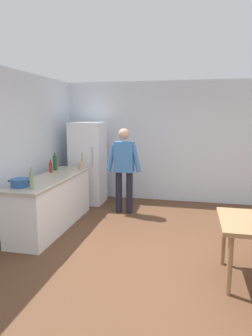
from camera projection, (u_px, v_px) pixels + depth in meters
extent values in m
plane|color=brown|center=(161.00, 259.00, 4.08)|extent=(14.00, 14.00, 0.00)
cube|color=silver|center=(176.00, 142.00, 6.73)|extent=(6.40, 0.12, 2.70)
cube|color=white|center=(52.00, 203.00, 5.21)|extent=(0.60, 2.12, 0.86)
cube|color=#B2A893|center=(51.00, 178.00, 5.13)|extent=(0.64, 2.20, 0.04)
cube|color=white|center=(88.00, 163.00, 6.64)|extent=(0.70, 0.64, 1.80)
cylinder|color=#B2B2B7|center=(92.00, 156.00, 6.23)|extent=(0.02, 0.02, 0.40)
cylinder|color=#1E1E2D|center=(119.00, 192.00, 6.02)|extent=(0.13, 0.13, 0.84)
cylinder|color=#1E1E2D|center=(129.00, 193.00, 5.97)|extent=(0.13, 0.13, 0.84)
cube|color=#3D75B7|center=(124.00, 157.00, 5.87)|extent=(0.38, 0.22, 0.60)
sphere|color=tan|center=(124.00, 134.00, 5.79)|extent=(0.22, 0.22, 0.22)
cylinder|color=#3D75B7|center=(111.00, 158.00, 5.88)|extent=(0.20, 0.09, 0.55)
cylinder|color=#3D75B7|center=(136.00, 159.00, 5.78)|extent=(0.20, 0.09, 0.55)
cylinder|color=#9E754C|center=(230.00, 265.00, 3.23)|extent=(0.06, 0.06, 0.70)
cylinder|color=#9E754C|center=(223.00, 239.00, 3.90)|extent=(0.06, 0.06, 0.70)
cylinder|color=#285193|center=(20.00, 183.00, 4.42)|extent=(0.28, 0.28, 0.12)
cube|color=black|center=(10.00, 181.00, 4.45)|extent=(0.06, 0.03, 0.02)
cube|color=black|center=(31.00, 182.00, 4.38)|extent=(0.06, 0.03, 0.02)
cylinder|color=tan|center=(81.00, 165.00, 5.89)|extent=(0.11, 0.11, 0.14)
cylinder|color=olive|center=(82.00, 158.00, 5.87)|extent=(0.02, 0.05, 0.22)
cylinder|color=olive|center=(82.00, 159.00, 5.85)|extent=(0.02, 0.04, 0.22)
cylinder|color=#1E5123|center=(55.00, 163.00, 5.75)|extent=(0.08, 0.08, 0.28)
cylinder|color=#1E5123|center=(55.00, 154.00, 5.72)|extent=(0.03, 0.03, 0.06)
cylinder|color=#B22319|center=(51.00, 168.00, 5.53)|extent=(0.06, 0.06, 0.18)
cylinder|color=#B22319|center=(50.00, 161.00, 5.51)|extent=(0.02, 0.02, 0.06)
cylinder|color=gray|center=(31.00, 181.00, 4.24)|extent=(0.06, 0.06, 0.26)
cylinder|color=gray|center=(31.00, 170.00, 4.22)|extent=(0.02, 0.02, 0.06)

